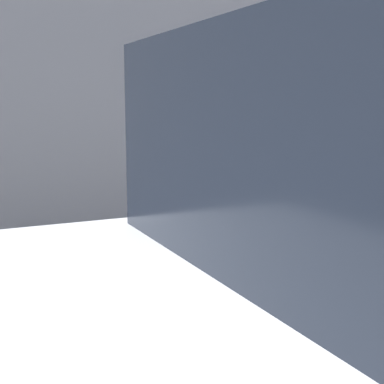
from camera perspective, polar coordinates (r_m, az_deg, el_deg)
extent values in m
cube|color=#ADAAA3|center=(4.69, -0.33, -10.89)|extent=(24.00, 2.80, 0.10)
cylinder|color=#2D2D30|center=(3.29, 0.00, -8.93)|extent=(0.07, 0.07, 1.08)
cube|color=slate|center=(3.14, 0.00, 3.13)|extent=(0.20, 0.13, 0.30)
cube|color=gray|center=(3.08, 0.60, 3.42)|extent=(0.11, 0.01, 0.11)
cylinder|color=black|center=(3.13, 0.00, 6.77)|extent=(0.18, 0.11, 0.18)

